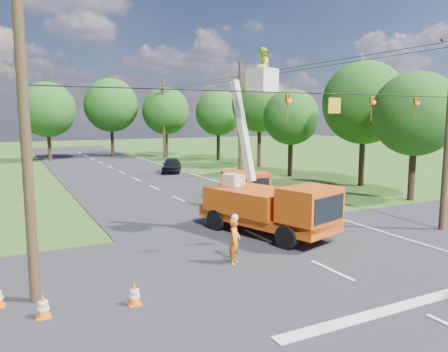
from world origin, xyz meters
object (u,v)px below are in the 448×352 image
traffic_cone_4 (43,306)px  pole_right_far (164,118)px  distant_car (172,165)px  pole_right_mid (240,120)px  pole_left (26,150)px  tree_right_e (218,113)px  tree_far_a (47,109)px  second_truck (245,185)px  traffic_cone_6 (223,189)px  bucket_truck (269,197)px  traffic_cone_1 (264,215)px  traffic_cone_2 (233,201)px  tree_right_a (415,114)px  tree_right_c (291,117)px  tree_far_c (166,111)px  ground_worker (235,241)px  traffic_cone_3 (134,294)px  tree_right_d (260,104)px  tree_far_b (111,105)px  tree_right_b (364,103)px

traffic_cone_4 → pole_right_far: size_ratio=0.07×
distant_car → pole_right_mid: (4.12, -6.12, 4.38)m
pole_left → tree_right_e: (23.30, 35.00, 1.31)m
tree_right_e → tree_far_a: 20.43m
second_truck → distant_car: (0.93, 15.85, -0.38)m
traffic_cone_6 → bucket_truck: bearing=-105.6°
traffic_cone_1 → pole_right_mid: 16.90m
bucket_truck → pole_right_mid: size_ratio=0.85×
traffic_cone_2 → pole_left: size_ratio=0.08×
tree_far_a → tree_right_a: bearing=-63.4°
tree_right_a → traffic_cone_2: bearing=163.2°
traffic_cone_4 → pole_left: bearing=95.5°
traffic_cone_1 → tree_right_c: size_ratio=0.09×
distant_car → traffic_cone_6: distant_car is taller
traffic_cone_2 → tree_far_c: bearing=77.4°
ground_worker → pole_left: bearing=134.0°
traffic_cone_3 → tree_far_a: tree_far_a is taller
tree_right_d → tree_far_c: size_ratio=1.06×
pole_right_far → tree_right_d: size_ratio=1.03×
distant_car → tree_far_b: tree_far_b is taller
pole_right_mid → tree_right_c: bearing=-12.0°
pole_right_mid → tree_right_e: (5.30, 15.00, 0.70)m
tree_right_e → tree_far_c: (-4.30, 7.00, 0.25)m
traffic_cone_3 → tree_right_a: tree_right_a is taller
tree_right_b → tree_right_e: tree_right_b is taller
second_truck → pole_right_far: bearing=98.0°
pole_right_far → tree_right_c: pole_right_far is taller
traffic_cone_4 → pole_right_mid: pole_right_mid is taller
tree_right_a → traffic_cone_6: bearing=142.9°
distant_car → tree_right_a: (9.12, -20.12, 4.84)m
tree_right_a → traffic_cone_1: bearing=-176.3°
pole_left → tree_right_c: size_ratio=1.15×
traffic_cone_4 → tree_far_c: bearing=66.4°
tree_right_e → tree_right_b: bearing=-87.0°
traffic_cone_1 → traffic_cone_3: bearing=-142.0°
traffic_cone_6 → tree_far_c: bearing=78.2°
bucket_truck → second_truck: bucket_truck is taller
tree_far_b → traffic_cone_4: bearing=-105.0°
second_truck → tree_far_b: tree_far_b is taller
pole_right_mid → second_truck: bearing=-117.4°
pole_right_mid → pole_right_far: same height
traffic_cone_2 → traffic_cone_3: size_ratio=1.00×
second_truck → pole_right_far: pole_right_far is taller
traffic_cone_4 → tree_right_d: size_ratio=0.07×
pole_right_far → traffic_cone_4: bearing=-113.4°
traffic_cone_3 → pole_right_far: 44.61m
traffic_cone_6 → traffic_cone_3: bearing=-124.8°
traffic_cone_6 → tree_far_c: tree_far_c is taller
tree_right_e → tree_far_a: tree_far_a is taller
second_truck → tree_right_a: tree_right_a is taller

